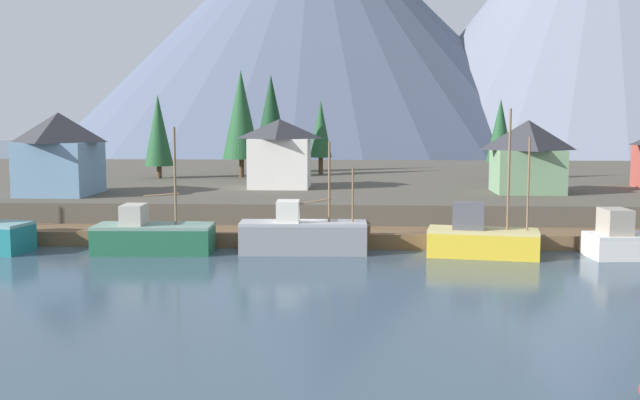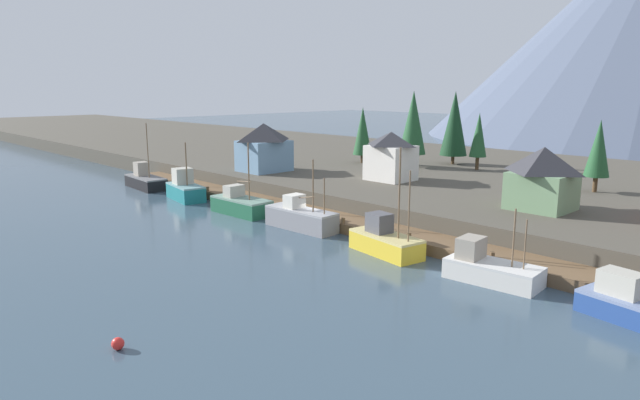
# 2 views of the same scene
# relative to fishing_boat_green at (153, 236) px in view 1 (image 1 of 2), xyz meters

# --- Properties ---
(ground_plane) EXTENTS (400.00, 400.00, 1.00)m
(ground_plane) POSITION_rel_fishing_boat_green_xyz_m (10.05, 21.84, -1.57)
(ground_plane) COLOR #384C5B
(dock) EXTENTS (80.00, 4.00, 1.60)m
(dock) POSITION_rel_fishing_boat_green_xyz_m (10.05, 3.83, -0.57)
(dock) COLOR brown
(dock) RESTS_ON ground_plane
(shoreline_bank) EXTENTS (400.00, 56.00, 2.50)m
(shoreline_bank) POSITION_rel_fishing_boat_green_xyz_m (10.05, 33.84, 0.18)
(shoreline_bank) COLOR #4C473D
(shoreline_bank) RESTS_ON ground_plane
(mountain_west_peak) EXTENTS (129.27, 129.27, 63.59)m
(mountain_west_peak) POSITION_rel_fishing_boat_green_xyz_m (1.64, 145.37, 30.73)
(mountain_west_peak) COLOR #4C566B
(mountain_west_peak) RESTS_ON ground_plane
(mountain_central_peak) EXTENTS (110.85, 110.85, 71.67)m
(mountain_central_peak) POSITION_rel_fishing_boat_green_xyz_m (71.05, 139.47, 34.77)
(mountain_central_peak) COLOR slate
(mountain_central_peak) RESTS_ON ground_plane
(fishing_boat_green) EXTENTS (7.72, 3.37, 8.18)m
(fishing_boat_green) POSITION_rel_fishing_boat_green_xyz_m (0.00, 0.00, 0.00)
(fishing_boat_green) COLOR #1E5B3D
(fishing_boat_green) RESTS_ON ground_plane
(fishing_boat_grey) EXTENTS (8.28, 2.82, 7.24)m
(fishing_boat_grey) POSITION_rel_fishing_boat_green_xyz_m (9.78, 0.30, 0.12)
(fishing_boat_grey) COLOR gray
(fishing_boat_grey) RESTS_ON ground_plane
(fishing_boat_yellow) EXTENTS (7.21, 3.83, 9.34)m
(fishing_boat_yellow) POSITION_rel_fishing_boat_green_xyz_m (21.20, -0.21, 0.08)
(fishing_boat_yellow) COLOR gold
(fishing_boat_yellow) RESTS_ON ground_plane
(fishing_boat_white) EXTENTS (7.03, 3.54, 5.75)m
(fishing_boat_white) POSITION_rel_fishing_boat_green_xyz_m (31.07, -0.11, -0.07)
(fishing_boat_white) COLOR silver
(fishing_boat_white) RESTS_ON ground_plane
(house_white) EXTENTS (5.51, 4.97, 6.11)m
(house_white) POSITION_rel_fishing_boat_green_xyz_m (6.37, 18.68, 4.55)
(house_white) COLOR silver
(house_white) RESTS_ON shoreline_bank
(house_green) EXTENTS (5.71, 5.36, 6.05)m
(house_green) POSITION_rel_fishing_boat_green_xyz_m (27.43, 15.57, 4.53)
(house_green) COLOR #6B8E66
(house_green) RESTS_ON shoreline_bank
(house_blue) EXTENTS (5.72, 6.62, 6.67)m
(house_blue) POSITION_rel_fishing_boat_green_xyz_m (-10.88, 12.01, 4.84)
(house_blue) COLOR #6689A8
(house_blue) RESTS_ON shoreline_bank
(conifer_near_left) EXTENTS (2.72, 2.72, 8.11)m
(conifer_near_left) POSITION_rel_fishing_boat_green_xyz_m (27.55, 28.83, 6.33)
(conifer_near_left) COLOR #4C3823
(conifer_near_left) RESTS_ON shoreline_bank
(conifer_mid_left) EXTENTS (2.42, 2.42, 8.07)m
(conifer_mid_left) POSITION_rel_fishing_boat_green_xyz_m (9.18, 34.70, 6.35)
(conifer_mid_left) COLOR #4C3823
(conifer_mid_left) RESTS_ON shoreline_bank
(conifer_mid_right) EXTENTS (4.09, 4.09, 11.03)m
(conifer_mid_right) POSITION_rel_fishing_boat_green_xyz_m (3.41, 37.38, 7.61)
(conifer_mid_right) COLOR #4C3823
(conifer_mid_right) RESTS_ON shoreline_bank
(conifer_back_left) EXTENTS (2.92, 2.92, 8.58)m
(conifer_back_left) POSITION_rel_fishing_boat_green_xyz_m (-7.15, 28.41, 6.35)
(conifer_back_left) COLOR #4C3823
(conifer_back_left) RESTS_ON shoreline_bank
(conifer_back_right) EXTENTS (3.89, 3.89, 11.11)m
(conifer_back_right) POSITION_rel_fishing_boat_green_xyz_m (1.15, 30.07, 7.94)
(conifer_back_right) COLOR #4C3823
(conifer_back_right) RESTS_ON shoreline_bank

